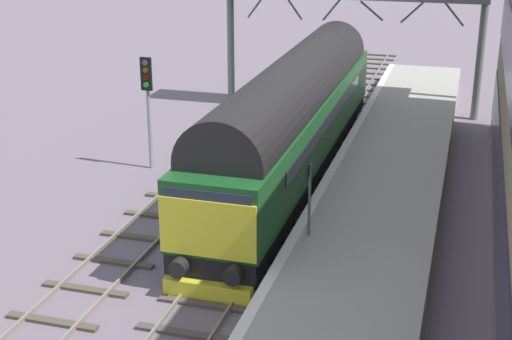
{
  "coord_description": "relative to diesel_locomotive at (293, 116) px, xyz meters",
  "views": [
    {
      "loc": [
        6.1,
        -21.09,
        10.06
      ],
      "look_at": [
        0.2,
        -0.79,
        2.34
      ],
      "focal_mm": 52.51,
      "sensor_mm": 36.0,
      "label": 1
    }
  ],
  "objects": [
    {
      "name": "track_main",
      "position": [
        -0.0,
        -4.77,
        -2.43
      ],
      "size": [
        2.5,
        60.0,
        0.15
      ],
      "color": "gray",
      "rests_on": "ground"
    },
    {
      "name": "station_platform",
      "position": [
        3.6,
        -4.77,
        -1.99
      ],
      "size": [
        4.0,
        44.0,
        1.01
      ],
      "color": "#A5A097",
      "rests_on": "ground"
    },
    {
      "name": "diesel_locomotive",
      "position": [
        0.0,
        0.0,
        0.0
      ],
      "size": [
        2.74,
        19.16,
        4.68
      ],
      "color": "black",
      "rests_on": "ground"
    },
    {
      "name": "ground_plane",
      "position": [
        -0.0,
        -4.77,
        -2.49
      ],
      "size": [
        140.0,
        140.0,
        0.0
      ],
      "primitive_type": "plane",
      "color": "slate",
      "rests_on": "ground"
    },
    {
      "name": "platform_number_sign",
      "position": [
        2.11,
        -6.82,
        -0.05
      ],
      "size": [
        0.1,
        0.44,
        2.16
      ],
      "color": "slate",
      "rests_on": "station_platform"
    },
    {
      "name": "signal_post_near",
      "position": [
        -5.62,
        -0.37,
        0.41
      ],
      "size": [
        0.44,
        0.22,
        4.43
      ],
      "color": "gray",
      "rests_on": "ground"
    },
    {
      "name": "track_adjacent_west",
      "position": [
        -3.38,
        -4.77,
        -2.43
      ],
      "size": [
        2.5,
        60.0,
        0.15
      ],
      "color": "gray",
      "rests_on": "ground"
    }
  ]
}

